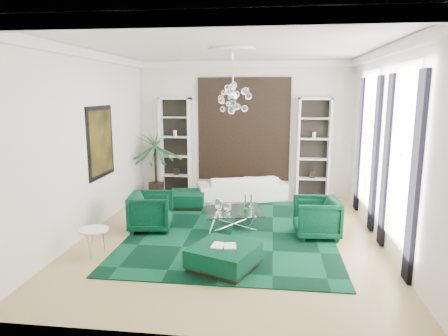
# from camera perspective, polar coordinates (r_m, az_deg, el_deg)

# --- Properties ---
(floor) EXTENTS (6.00, 7.00, 0.02)m
(floor) POSITION_cam_1_polar(r_m,az_deg,el_deg) (8.40, 0.96, -9.78)
(floor) COLOR tan
(floor) RESTS_ON ground
(ceiling) EXTENTS (6.00, 7.00, 0.02)m
(ceiling) POSITION_cam_1_polar(r_m,az_deg,el_deg) (7.92, 1.05, 17.09)
(ceiling) COLOR white
(ceiling) RESTS_ON ground
(wall_back) EXTENTS (6.00, 0.02, 3.80)m
(wall_back) POSITION_cam_1_polar(r_m,az_deg,el_deg) (11.41, 2.84, 5.53)
(wall_back) COLOR silver
(wall_back) RESTS_ON ground
(wall_front) EXTENTS (6.00, 0.02, 3.80)m
(wall_front) POSITION_cam_1_polar(r_m,az_deg,el_deg) (4.51, -3.63, -2.53)
(wall_front) COLOR silver
(wall_front) RESTS_ON ground
(wall_left) EXTENTS (0.02, 7.00, 3.80)m
(wall_left) POSITION_cam_1_polar(r_m,az_deg,el_deg) (8.77, -18.99, 3.38)
(wall_left) COLOR silver
(wall_left) RESTS_ON ground
(wall_right) EXTENTS (0.02, 7.00, 3.80)m
(wall_right) POSITION_cam_1_polar(r_m,az_deg,el_deg) (8.19, 22.46, 2.67)
(wall_right) COLOR silver
(wall_right) RESTS_ON ground
(crown_molding) EXTENTS (6.00, 7.00, 0.18)m
(crown_molding) POSITION_cam_1_polar(r_m,az_deg,el_deg) (7.91, 1.05, 16.30)
(crown_molding) COLOR white
(crown_molding) RESTS_ON ceiling
(ceiling_medallion) EXTENTS (0.90, 0.90, 0.05)m
(ceiling_medallion) POSITION_cam_1_polar(r_m,az_deg,el_deg) (8.21, 1.27, 16.58)
(ceiling_medallion) COLOR white
(ceiling_medallion) RESTS_ON ceiling
(tapestry) EXTENTS (2.50, 0.06, 2.80)m
(tapestry) POSITION_cam_1_polar(r_m,az_deg,el_deg) (11.36, 2.82, 5.51)
(tapestry) COLOR black
(tapestry) RESTS_ON wall_back
(shelving_left) EXTENTS (0.90, 0.38, 2.80)m
(shelving_left) POSITION_cam_1_polar(r_m,az_deg,el_deg) (11.58, -6.94, 3.05)
(shelving_left) COLOR white
(shelving_left) RESTS_ON floor
(shelving_right) EXTENTS (0.90, 0.38, 2.80)m
(shelving_right) POSITION_cam_1_polar(r_m,az_deg,el_deg) (11.30, 12.66, 2.67)
(shelving_right) COLOR white
(shelving_right) RESTS_ON floor
(painting) EXTENTS (0.04, 1.30, 1.60)m
(painting) POSITION_cam_1_polar(r_m,az_deg,el_deg) (9.30, -17.15, 3.57)
(painting) COLOR black
(painting) RESTS_ON wall_left
(window_near) EXTENTS (0.03, 1.10, 2.90)m
(window_near) POSITION_cam_1_polar(r_m,az_deg,el_deg) (7.33, 24.14, 1.69)
(window_near) COLOR white
(window_near) RESTS_ON wall_right
(curtain_near_a) EXTENTS (0.07, 0.30, 3.25)m
(curtain_near_a) POSITION_cam_1_polar(r_m,az_deg,el_deg) (6.63, 25.63, -1.49)
(curtain_near_a) COLOR black
(curtain_near_a) RESTS_ON floor
(curtain_near_b) EXTENTS (0.07, 0.30, 3.25)m
(curtain_near_b) POSITION_cam_1_polar(r_m,az_deg,el_deg) (8.10, 22.18, 0.82)
(curtain_near_b) COLOR black
(curtain_near_b) RESTS_ON floor
(window_far) EXTENTS (0.03, 1.10, 2.90)m
(window_far) POSITION_cam_1_polar(r_m,az_deg,el_deg) (9.63, 20.01, 3.93)
(window_far) COLOR white
(window_far) RESTS_ON wall_right
(curtain_far_a) EXTENTS (0.07, 0.30, 3.25)m
(curtain_far_a) POSITION_cam_1_polar(r_m,az_deg,el_deg) (8.90, 20.79, 1.74)
(curtain_far_a) COLOR black
(curtain_far_a) RESTS_ON floor
(curtain_far_b) EXTENTS (0.07, 0.30, 3.25)m
(curtain_far_b) POSITION_cam_1_polar(r_m,az_deg,el_deg) (10.41, 18.79, 3.08)
(curtain_far_b) COLOR black
(curtain_far_b) RESTS_ON floor
(rug) EXTENTS (4.20, 5.00, 0.02)m
(rug) POSITION_cam_1_polar(r_m,az_deg,el_deg) (8.68, 1.17, -8.96)
(rug) COLOR black
(rug) RESTS_ON floor
(sofa) EXTENTS (2.57, 1.66, 0.70)m
(sofa) POSITION_cam_1_polar(r_m,az_deg,el_deg) (11.02, 2.52, -2.84)
(sofa) COLOR white
(sofa) RESTS_ON floor
(armchair_left) EXTENTS (1.00, 0.98, 0.81)m
(armchair_left) POSITION_cam_1_polar(r_m,az_deg,el_deg) (8.80, -10.37, -6.14)
(armchair_left) COLOR black
(armchair_left) RESTS_ON floor
(armchair_right) EXTENTS (0.96, 0.93, 0.81)m
(armchair_right) POSITION_cam_1_polar(r_m,az_deg,el_deg) (8.47, 13.06, -6.91)
(armchair_right) COLOR black
(armchair_right) RESTS_ON floor
(coffee_table) EXTENTS (1.42, 1.42, 0.41)m
(coffee_table) POSITION_cam_1_polar(r_m,az_deg,el_deg) (8.85, 1.34, -7.22)
(coffee_table) COLOR white
(coffee_table) RESTS_ON floor
(ottoman_side) EXTENTS (0.97, 0.97, 0.40)m
(ottoman_side) POSITION_cam_1_polar(r_m,az_deg,el_deg) (10.43, -5.30, -4.51)
(ottoman_side) COLOR black
(ottoman_side) RESTS_ON floor
(ottoman_front) EXTENTS (1.30, 1.30, 0.40)m
(ottoman_front) POSITION_cam_1_polar(r_m,az_deg,el_deg) (6.89, 0.01, -12.65)
(ottoman_front) COLOR black
(ottoman_front) RESTS_ON floor
(book) EXTENTS (0.42, 0.28, 0.03)m
(book) POSITION_cam_1_polar(r_m,az_deg,el_deg) (6.81, 0.01, -10.98)
(book) COLOR white
(book) RESTS_ON ottoman_front
(side_table) EXTENTS (0.63, 0.63, 0.50)m
(side_table) POSITION_cam_1_polar(r_m,az_deg,el_deg) (7.73, -17.99, -10.12)
(side_table) COLOR white
(side_table) RESTS_ON floor
(palm) EXTENTS (1.99, 1.99, 2.40)m
(palm) POSITION_cam_1_polar(r_m,az_deg,el_deg) (11.39, -9.79, 1.83)
(palm) COLOR #1B522B
(palm) RESTS_ON floor
(chandelier) EXTENTS (0.96, 0.96, 0.72)m
(chandelier) POSITION_cam_1_polar(r_m,az_deg,el_deg) (8.17, 1.25, 10.15)
(chandelier) COLOR white
(chandelier) RESTS_ON ceiling
(table_plant) EXTENTS (0.15, 0.13, 0.24)m
(table_plant) POSITION_cam_1_polar(r_m,az_deg,el_deg) (8.49, 3.21, -5.71)
(table_plant) COLOR #1B522B
(table_plant) RESTS_ON coffee_table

